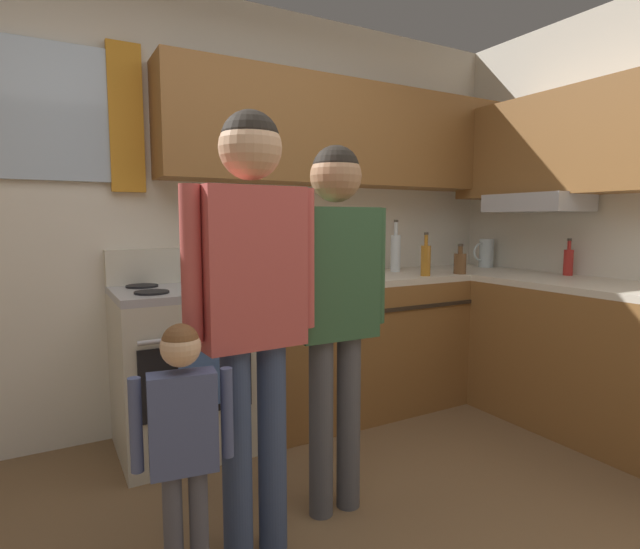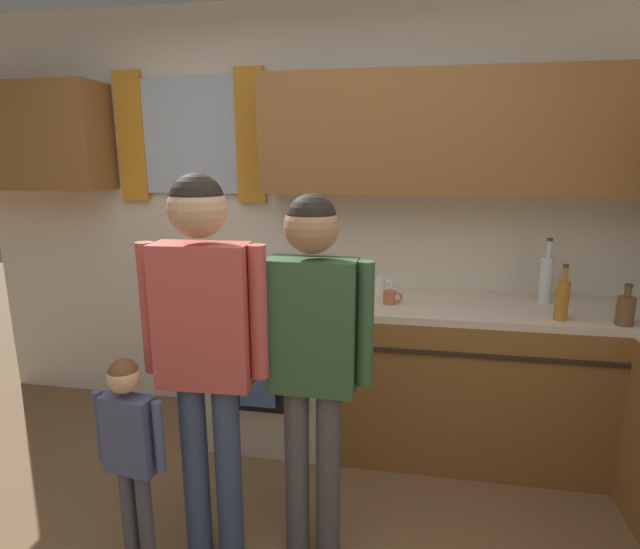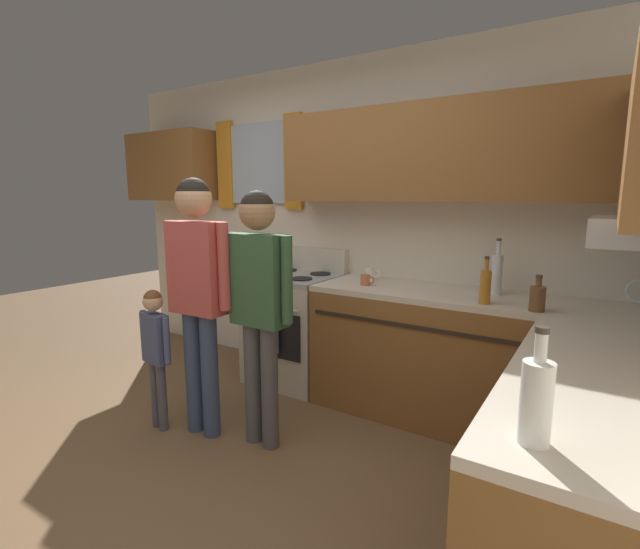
{
  "view_description": "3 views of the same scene",
  "coord_description": "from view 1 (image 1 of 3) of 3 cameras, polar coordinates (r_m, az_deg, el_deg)",
  "views": [
    {
      "loc": [
        -0.82,
        -1.15,
        1.26
      ],
      "look_at": [
        0.42,
        1.06,
        0.99
      ],
      "focal_mm": 27.77,
      "sensor_mm": 36.0,
      "label": 1
    },
    {
      "loc": [
        0.6,
        -1.24,
        1.7
      ],
      "look_at": [
        0.21,
        0.91,
        1.18
      ],
      "focal_mm": 28.07,
      "sensor_mm": 36.0,
      "label": 2
    },
    {
      "loc": [
        1.96,
        -1.41,
        1.53
      ],
      "look_at": [
        0.4,
        1.02,
        1.03
      ],
      "focal_mm": 25.38,
      "sensor_mm": 36.0,
      "label": 3
    }
  ],
  "objects": [
    {
      "name": "bottle_sauce_red",
      "position": [
        3.67,
        26.71,
        1.36
      ],
      "size": [
        0.06,
        0.06,
        0.25
      ],
      "color": "red",
      "rests_on": "kitchen_counter_run"
    },
    {
      "name": "bottle_oil_amber",
      "position": [
        3.32,
        12.09,
        1.72
      ],
      "size": [
        0.06,
        0.06,
        0.29
      ],
      "color": "#B27223",
      "rests_on": "kitchen_counter_run"
    },
    {
      "name": "cup_terracotta",
      "position": [
        2.95,
        -2.2,
        -0.07
      ],
      "size": [
        0.11,
        0.07,
        0.08
      ],
      "color": "#B76642",
      "rests_on": "kitchen_counter_run"
    },
    {
      "name": "adult_in_plaid",
      "position": [
        2.07,
        1.79,
        -1.45
      ],
      "size": [
        0.49,
        0.21,
        1.57
      ],
      "color": "#4C4C51",
      "rests_on": "ground"
    },
    {
      "name": "kitchen_counter_run",
      "position": [
        3.35,
        17.41,
        -8.08
      ],
      "size": [
        2.12,
        2.22,
        0.9
      ],
      "color": "brown",
      "rests_on": "ground"
    },
    {
      "name": "bottle_squat_brown",
      "position": [
        3.5,
        15.84,
        1.32
      ],
      "size": [
        0.08,
        0.08,
        0.21
      ],
      "color": "brown",
      "rests_on": "kitchen_counter_run"
    },
    {
      "name": "water_pitcher",
      "position": [
        4.07,
        18.55,
        2.38
      ],
      "size": [
        0.19,
        0.11,
        0.22
      ],
      "color": "silver",
      "rests_on": "kitchen_counter_run"
    },
    {
      "name": "small_child",
      "position": [
        1.71,
        -15.48,
        -17.13
      ],
      "size": [
        0.32,
        0.13,
        0.94
      ],
      "color": "#4C4C56",
      "rests_on": "ground"
    },
    {
      "name": "mug_ceramic_white",
      "position": [
        3.12,
        -5.32,
        0.41
      ],
      "size": [
        0.13,
        0.08,
        0.09
      ],
      "color": "white",
      "rests_on": "kitchen_counter_run"
    },
    {
      "name": "adult_holding_child",
      "position": [
        1.79,
        -7.8,
        -1.15
      ],
      "size": [
        0.51,
        0.22,
        1.64
      ],
      "color": "#38476B",
      "rests_on": "ground"
    },
    {
      "name": "back_wall_unit",
      "position": [
        3.11,
        -12.64,
        10.56
      ],
      "size": [
        4.6,
        0.42,
        2.6
      ],
      "color": "silver",
      "rests_on": "ground"
    },
    {
      "name": "bottle_tall_clear",
      "position": [
        3.56,
        8.71,
        2.59
      ],
      "size": [
        0.07,
        0.07,
        0.37
      ],
      "color": "silver",
      "rests_on": "kitchen_counter_run"
    },
    {
      "name": "stove_oven",
      "position": [
        2.88,
        -15.65,
        -10.05
      ],
      "size": [
        0.68,
        0.67,
        1.1
      ],
      "color": "beige",
      "rests_on": "ground"
    }
  ]
}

